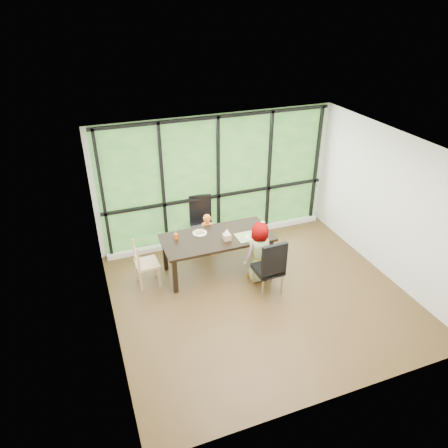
% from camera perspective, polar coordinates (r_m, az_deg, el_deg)
% --- Properties ---
extents(ground, '(5.00, 5.00, 0.00)m').
position_cam_1_polar(ground, '(7.51, 5.05, -9.89)').
color(ground, black).
rests_on(ground, ground).
extents(back_wall, '(5.00, 0.00, 5.00)m').
position_cam_1_polar(back_wall, '(8.60, -0.93, 6.14)').
color(back_wall, silver).
rests_on(back_wall, ground).
extents(foliage_backdrop, '(4.80, 0.02, 2.65)m').
position_cam_1_polar(foliage_backdrop, '(8.58, -0.88, 6.09)').
color(foliage_backdrop, '#234C1E').
rests_on(foliage_backdrop, back_wall).
extents(window_mullions, '(4.80, 0.06, 2.65)m').
position_cam_1_polar(window_mullions, '(8.54, -0.79, 5.99)').
color(window_mullions, black).
rests_on(window_mullions, back_wall).
extents(window_sill, '(4.80, 0.12, 0.10)m').
position_cam_1_polar(window_sill, '(9.10, -0.65, -1.64)').
color(window_sill, silver).
rests_on(window_sill, ground).
extents(dining_table, '(2.13, 1.14, 0.75)m').
position_cam_1_polar(dining_table, '(7.92, -0.93, -4.05)').
color(dining_table, black).
rests_on(dining_table, ground).
extents(chair_window_leather, '(0.55, 0.55, 1.08)m').
position_cam_1_polar(chair_window_leather, '(8.62, -3.11, 0.17)').
color(chair_window_leather, black).
rests_on(chair_window_leather, ground).
extents(chair_interior_leather, '(0.48, 0.48, 1.08)m').
position_cam_1_polar(chair_interior_leather, '(7.34, 6.06, -5.69)').
color(chair_interior_leather, black).
rests_on(chair_interior_leather, ground).
extents(chair_end_beech, '(0.41, 0.43, 0.90)m').
position_cam_1_polar(chair_end_beech, '(7.64, -10.51, -5.34)').
color(chair_end_beech, '#A57D59').
rests_on(chair_end_beech, ground).
extents(child_toddler, '(0.39, 0.33, 0.91)m').
position_cam_1_polar(child_toddler, '(8.34, -2.26, -1.57)').
color(child_toddler, orange).
rests_on(child_toddler, ground).
extents(child_older, '(0.64, 0.49, 1.18)m').
position_cam_1_polar(child_older, '(7.59, 4.74, -3.88)').
color(child_older, slate).
rests_on(child_older, ground).
extents(placemat, '(0.49, 0.36, 0.01)m').
position_cam_1_polar(placemat, '(7.74, 3.51, -1.67)').
color(placemat, tan).
rests_on(placemat, dining_table).
extents(plate_far, '(0.27, 0.27, 0.02)m').
position_cam_1_polar(plate_far, '(7.83, -3.33, -1.24)').
color(plate_far, white).
rests_on(plate_far, dining_table).
extents(plate_near, '(0.22, 0.22, 0.01)m').
position_cam_1_polar(plate_near, '(7.72, 3.76, -1.75)').
color(plate_near, white).
rests_on(plate_near, dining_table).
extents(orange_cup, '(0.07, 0.07, 0.11)m').
position_cam_1_polar(orange_cup, '(7.67, -6.59, -1.69)').
color(orange_cup, '#F05408').
rests_on(orange_cup, dining_table).
extents(green_cup, '(0.07, 0.07, 0.11)m').
position_cam_1_polar(green_cup, '(7.75, 5.58, -1.27)').
color(green_cup, '#43DD26').
rests_on(green_cup, dining_table).
extents(white_mug, '(0.08, 0.08, 0.08)m').
position_cam_1_polar(white_mug, '(8.09, 5.31, 0.02)').
color(white_mug, white).
rests_on(white_mug, dining_table).
extents(tissue_box, '(0.14, 0.14, 0.12)m').
position_cam_1_polar(tissue_box, '(7.60, 0.39, -1.79)').
color(tissue_box, tan).
rests_on(tissue_box, dining_table).
extents(crepe_rolls_far, '(0.20, 0.12, 0.04)m').
position_cam_1_polar(crepe_rolls_far, '(7.82, -3.33, -1.07)').
color(crepe_rolls_far, tan).
rests_on(crepe_rolls_far, plate_far).
extents(crepe_rolls_near, '(0.10, 0.12, 0.04)m').
position_cam_1_polar(crepe_rolls_near, '(7.71, 3.76, -1.59)').
color(crepe_rolls_near, tan).
rests_on(crepe_rolls_near, plate_near).
extents(straw_white, '(0.01, 0.04, 0.20)m').
position_cam_1_polar(straw_white, '(7.63, -6.63, -1.08)').
color(straw_white, white).
rests_on(straw_white, orange_cup).
extents(straw_pink, '(0.01, 0.04, 0.20)m').
position_cam_1_polar(straw_pink, '(7.71, 5.62, -0.67)').
color(straw_pink, pink).
rests_on(straw_pink, green_cup).
extents(tissue, '(0.12, 0.12, 0.11)m').
position_cam_1_polar(tissue, '(7.54, 0.39, -1.05)').
color(tissue, white).
rests_on(tissue, tissue_box).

